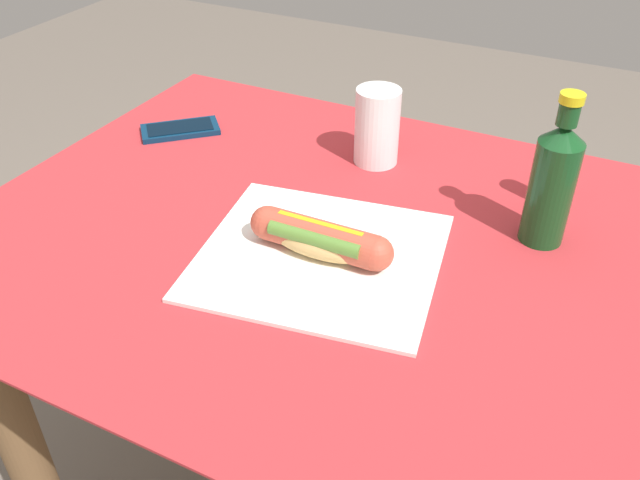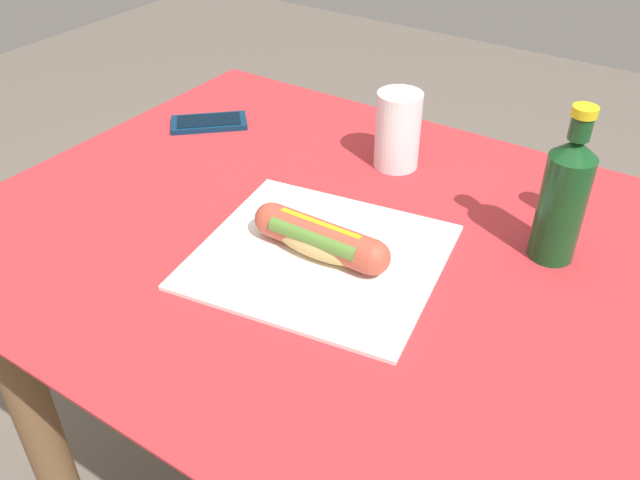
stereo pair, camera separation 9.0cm
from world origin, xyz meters
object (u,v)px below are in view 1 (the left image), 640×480
Objects in this scene: cell_phone at (180,129)px; drinking_cup at (375,126)px; soda_bottle at (553,181)px; hot_dog at (320,239)px; salt_shaker at (553,177)px.

drinking_cup reaches higher than cell_phone.
cell_phone is at bearing -4.00° from soda_bottle.
hot_dog reaches higher than cell_phone.
drinking_cup is (0.30, -0.10, -0.03)m from soda_bottle.
salt_shaker is at bearing -131.28° from hot_dog.
salt_shaker reaches higher than hot_dog.
hot_dog is at bearing 35.03° from soda_bottle.
drinking_cup is at bearing -0.46° from salt_shaker.
hot_dog is 0.32m from soda_bottle.
soda_bottle reaches higher than hot_dog.
hot_dog is 0.46m from cell_phone.
cell_phone is at bearing 4.97° from salt_shaker.
soda_bottle is (-0.26, -0.18, 0.06)m from hot_dog.
soda_bottle is 0.32m from drinking_cup.
salt_shaker is at bearing -84.57° from soda_bottle.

